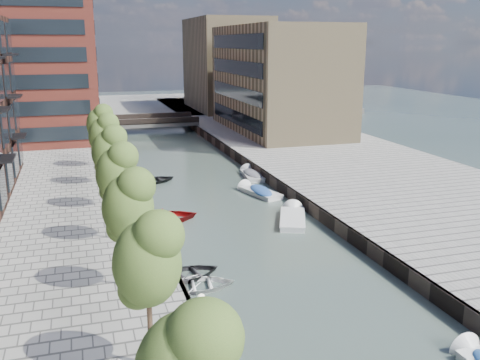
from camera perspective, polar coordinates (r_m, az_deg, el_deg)
name	(u,v)px	position (r m, az deg, el deg)	size (l,w,h in m)	color
water	(200,184)	(49.85, -4.25, -0.43)	(300.00, 300.00, 0.00)	#38473F
quay_right	(354,167)	(55.36, 12.10, 1.32)	(20.00, 140.00, 1.00)	gray
quay_wall_left	(134,184)	(48.79, -11.26, -0.40)	(0.25, 140.00, 1.00)	#332823
quay_wall_right	(262,174)	(51.36, 2.39, 0.62)	(0.25, 140.00, 1.00)	#332823
far_closure	(132,107)	(108.23, -11.43, 7.66)	(80.00, 40.00, 1.00)	gray
tower	(13,15)	(72.38, -23.06, 15.91)	(18.00, 18.00, 30.00)	#96392B
tan_block_near	(278,79)	(74.09, 4.07, 10.72)	(12.00, 25.00, 14.00)	#96805C
tan_block_far	(227,64)	(98.72, -1.45, 12.26)	(12.00, 20.00, 16.00)	#96805C
bridge	(152,122)	(80.52, -9.39, 6.13)	(13.00, 6.00, 1.30)	gray
tree_1	(147,257)	(19.61, -9.89, -8.14)	(2.50, 2.50, 5.95)	#382619
tree_2	(128,203)	(26.19, -11.87, -2.42)	(2.50, 2.50, 5.95)	#382619
tree_3	(116,171)	(32.94, -13.04, 0.98)	(2.50, 2.50, 5.95)	#382619
tree_4	(109,149)	(39.78, -13.81, 3.22)	(2.50, 2.50, 5.95)	#382619
tree_5	(104,134)	(46.66, -14.35, 4.80)	(2.50, 2.50, 5.95)	#382619
tree_6	(99,122)	(53.58, -14.76, 5.97)	(2.50, 2.50, 5.95)	#382619
lamp_0	(202,340)	(17.95, -4.05, -16.62)	(0.24, 0.24, 4.12)	black
lamp_1	(142,202)	(32.54, -10.45, -2.32)	(0.24, 0.24, 4.12)	black
lamp_2	(119,152)	(48.04, -12.74, 2.98)	(0.24, 0.24, 4.12)	black
sloop_1	(186,278)	(30.56, -5.79, -10.32)	(2.91, 4.08, 0.85)	#252427
sloop_2	(164,221)	(39.90, -8.13, -4.37)	(3.63, 5.08, 1.05)	#9F1111
sloop_3	(198,288)	(29.30, -4.49, -11.43)	(2.86, 4.01, 0.83)	white
sloop_4	(153,183)	(50.92, -9.25, -0.27)	(3.06, 4.29, 0.89)	black
motorboat_2	(293,218)	(40.06, 5.63, -4.06)	(3.59, 5.40, 1.71)	silver
motorboat_3	(258,192)	(46.44, 1.92, -1.28)	(2.90, 4.96, 1.56)	silver
motorboat_4	(251,175)	(52.44, 1.23, 0.57)	(2.08, 4.80, 1.55)	#B5B6B4
car	(248,128)	(72.78, 0.82, 5.61)	(1.38, 3.43, 1.17)	silver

